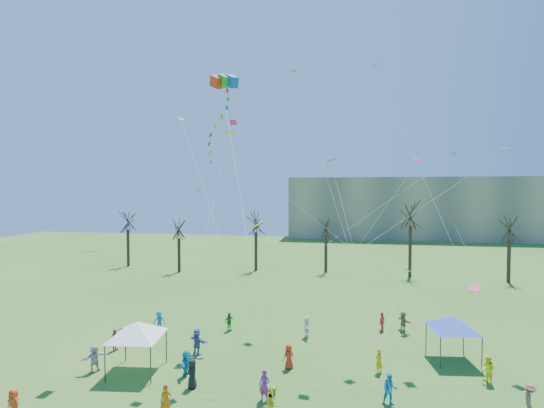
% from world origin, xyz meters
% --- Properties ---
extents(distant_building, '(60.00, 14.00, 15.00)m').
position_xyz_m(distant_building, '(22.00, 82.00, 7.50)').
color(distant_building, gray).
rests_on(distant_building, ground).
extents(bare_tree_row, '(66.36, 7.90, 10.93)m').
position_xyz_m(bare_tree_row, '(4.23, 37.15, 6.61)').
color(bare_tree_row, black).
rests_on(bare_tree_row, ground).
extents(big_box_kite, '(3.96, 6.55, 20.98)m').
position_xyz_m(big_box_kite, '(-4.68, 7.83, 15.02)').
color(big_box_kite, red).
rests_on(big_box_kite, ground).
extents(canopy_tent_white, '(4.38, 4.38, 3.30)m').
position_xyz_m(canopy_tent_white, '(-9.57, 5.89, 2.80)').
color(canopy_tent_white, '#3F3F44').
rests_on(canopy_tent_white, ground).
extents(canopy_tent_blue, '(4.09, 4.09, 3.09)m').
position_xyz_m(canopy_tent_blue, '(11.17, 11.01, 2.61)').
color(canopy_tent_blue, '#3F3F44').
rests_on(canopy_tent_blue, ground).
extents(festival_crowd, '(27.28, 17.23, 1.86)m').
position_xyz_m(festival_crowd, '(-0.61, 7.41, 0.85)').
color(festival_crowd, '#E0421C').
rests_on(festival_crowd, ground).
extents(small_kites_aloft, '(29.02, 18.80, 34.21)m').
position_xyz_m(small_kites_aloft, '(1.63, 11.54, 12.72)').
color(small_kites_aloft, orange).
rests_on(small_kites_aloft, ground).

